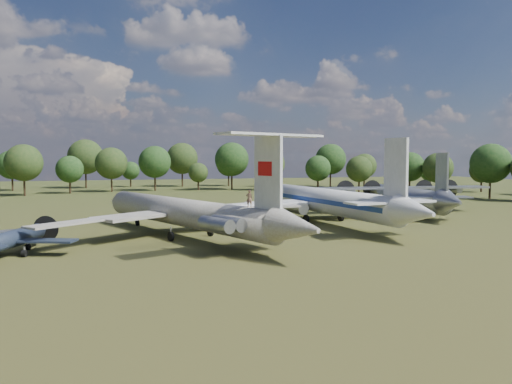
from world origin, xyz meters
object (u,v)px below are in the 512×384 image
object	(u,v)px
an12_transport	(406,200)
small_prop_west	(10,244)
person_on_il62	(249,198)
il62_airliner	(183,218)
tu104_jet	(320,205)

from	to	relation	value
an12_transport	small_prop_west	xyz separation A→B (m)	(-56.68, -21.38, -0.98)
small_prop_west	person_on_il62	world-z (taller)	person_on_il62
il62_airliner	an12_transport	bearing A→B (deg)	-2.66
il62_airliner	small_prop_west	world-z (taller)	il62_airliner
il62_airliner	small_prop_west	bearing A→B (deg)	179.52
tu104_jet	small_prop_west	xyz separation A→B (m)	(-38.50, -15.56, -1.24)
person_on_il62	tu104_jet	bearing A→B (deg)	-127.70
small_prop_west	person_on_il62	size ratio (longest dim) A/B	9.71
an12_transport	person_on_il62	size ratio (longest dim) A/B	19.59
tu104_jet	an12_transport	distance (m)	19.09
person_on_il62	an12_transport	bearing A→B (deg)	-141.75
an12_transport	tu104_jet	bearing A→B (deg)	-155.71
il62_airliner	small_prop_west	xyz separation A→B (m)	(-17.36, -7.08, -1.05)
an12_transport	person_on_il62	world-z (taller)	person_on_il62
an12_transport	small_prop_west	bearing A→B (deg)	-152.81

